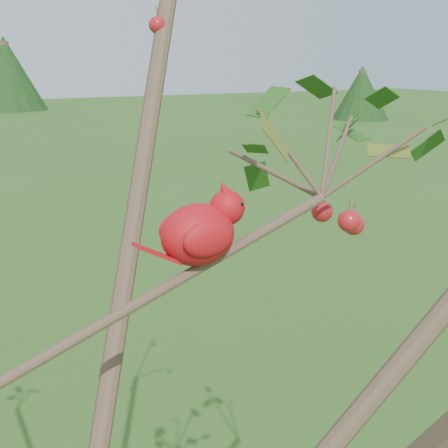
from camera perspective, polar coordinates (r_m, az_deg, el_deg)
name	(u,v)px	position (r m, az deg, el deg)	size (l,w,h in m)	color
crabapple_tree	(23,314)	(0.83, -17.88, -7.88)	(2.35, 2.05, 2.95)	#483227
cardinal	(202,231)	(0.99, -2.07, -0.61)	(0.21, 0.11, 0.15)	red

